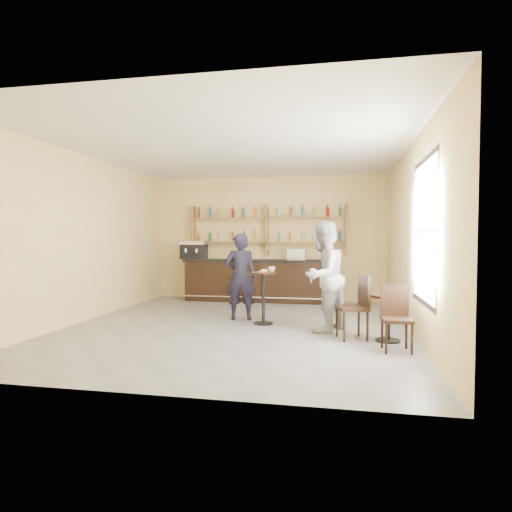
% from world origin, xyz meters
% --- Properties ---
extents(floor, '(7.00, 7.00, 0.00)m').
position_xyz_m(floor, '(0.00, 0.00, 0.00)').
color(floor, slate).
rests_on(floor, ground).
extents(ceiling, '(7.00, 7.00, 0.00)m').
position_xyz_m(ceiling, '(0.00, 0.00, 3.20)').
color(ceiling, white).
rests_on(ceiling, wall_back).
extents(wall_back, '(7.00, 0.00, 7.00)m').
position_xyz_m(wall_back, '(0.00, 3.50, 1.60)').
color(wall_back, '#EFD387').
rests_on(wall_back, floor).
extents(wall_front, '(7.00, 0.00, 7.00)m').
position_xyz_m(wall_front, '(0.00, -3.50, 1.60)').
color(wall_front, '#EFD387').
rests_on(wall_front, floor).
extents(wall_left, '(0.00, 7.00, 7.00)m').
position_xyz_m(wall_left, '(-3.00, 0.00, 1.60)').
color(wall_left, '#EFD387').
rests_on(wall_left, floor).
extents(wall_right, '(0.00, 7.00, 7.00)m').
position_xyz_m(wall_right, '(3.00, 0.00, 1.60)').
color(wall_right, '#EFD387').
rests_on(wall_right, floor).
extents(window_pane, '(0.00, 2.00, 2.00)m').
position_xyz_m(window_pane, '(2.99, -1.20, 1.70)').
color(window_pane, white).
rests_on(window_pane, wall_right).
extents(window_frame, '(0.04, 1.70, 2.10)m').
position_xyz_m(window_frame, '(2.99, -1.20, 1.70)').
color(window_frame, black).
rests_on(window_frame, wall_right).
extents(shelf_unit, '(4.00, 0.26, 1.40)m').
position_xyz_m(shelf_unit, '(0.00, 3.37, 1.81)').
color(shelf_unit, brown).
rests_on(shelf_unit, wall_back).
extents(liquor_bottles, '(3.68, 0.10, 1.00)m').
position_xyz_m(liquor_bottles, '(0.00, 3.37, 1.98)').
color(liquor_bottles, '#8C5919').
rests_on(liquor_bottles, shelf_unit).
extents(bar_counter, '(3.91, 0.76, 1.06)m').
position_xyz_m(bar_counter, '(-0.13, 3.15, 0.53)').
color(bar_counter, black).
rests_on(bar_counter, floor).
extents(espresso_machine, '(0.73, 0.53, 0.48)m').
position_xyz_m(espresso_machine, '(-1.91, 3.15, 1.30)').
color(espresso_machine, black).
rests_on(espresso_machine, bar_counter).
extents(pastry_case, '(0.47, 0.38, 0.28)m').
position_xyz_m(pastry_case, '(0.78, 3.15, 1.20)').
color(pastry_case, silver).
rests_on(pastry_case, bar_counter).
extents(pedestal_table, '(0.54, 0.54, 0.97)m').
position_xyz_m(pedestal_table, '(0.44, 0.28, 0.49)').
color(pedestal_table, black).
rests_on(pedestal_table, floor).
extents(napkin, '(0.21, 0.21, 0.00)m').
position_xyz_m(napkin, '(0.44, 0.28, 0.98)').
color(napkin, white).
rests_on(napkin, pedestal_table).
extents(donut, '(0.14, 0.14, 0.05)m').
position_xyz_m(donut, '(0.45, 0.27, 1.00)').
color(donut, '#DE9C51').
rests_on(donut, napkin).
extents(cup_pedestal, '(0.14, 0.14, 0.10)m').
position_xyz_m(cup_pedestal, '(0.58, 0.38, 1.02)').
color(cup_pedestal, white).
rests_on(cup_pedestal, pedestal_table).
extents(man_main, '(0.68, 0.50, 1.70)m').
position_xyz_m(man_main, '(-0.08, 0.64, 0.85)').
color(man_main, black).
rests_on(man_main, floor).
extents(cafe_table, '(0.69, 0.69, 0.73)m').
position_xyz_m(cafe_table, '(2.58, -0.67, 0.36)').
color(cafe_table, black).
rests_on(cafe_table, floor).
extents(cup_cafe, '(0.10, 0.10, 0.08)m').
position_xyz_m(cup_cafe, '(2.63, -0.67, 0.77)').
color(cup_cafe, white).
rests_on(cup_cafe, cafe_table).
extents(chair_west, '(0.55, 0.55, 1.01)m').
position_xyz_m(chair_west, '(2.03, -0.62, 0.51)').
color(chair_west, black).
rests_on(chair_west, floor).
extents(chair_south, '(0.43, 0.43, 0.93)m').
position_xyz_m(chair_south, '(2.63, -1.27, 0.46)').
color(chair_south, black).
rests_on(chair_south, floor).
extents(patron_second, '(1.07, 1.15, 1.89)m').
position_xyz_m(patron_second, '(1.56, -0.13, 0.95)').
color(patron_second, '#9C9CA1').
rests_on(patron_second, floor).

